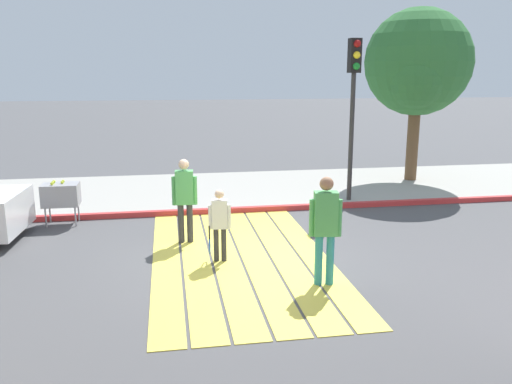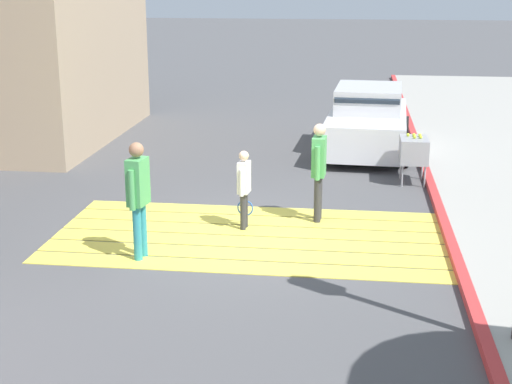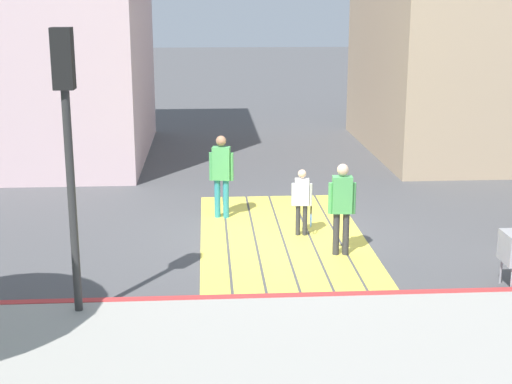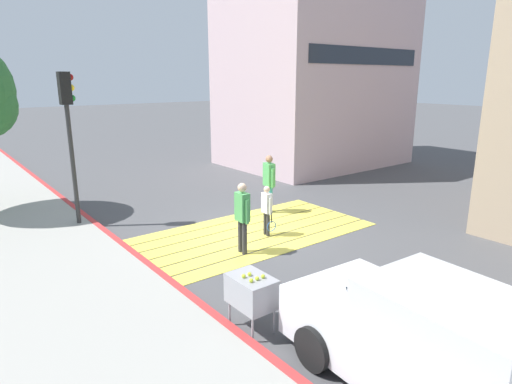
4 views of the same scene
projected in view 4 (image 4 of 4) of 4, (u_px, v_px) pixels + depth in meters
ground_plane at (254, 233)px, 11.87m from camera, size 120.00×120.00×0.00m
crosswalk_stripes at (254, 232)px, 11.87m from camera, size 6.40×3.25×0.01m
sidewalk_west at (27, 290)px, 8.53m from camera, size 4.80×40.00×0.12m
curb_painted at (141, 260)px, 9.92m from camera, size 0.16×40.00×0.13m
building_far_north at (315, 68)px, 20.57m from camera, size 8.00×6.04×9.03m
car_parked_near_curb at (439, 349)px, 5.55m from camera, size 2.17×4.40×1.57m
traffic_light_corner at (69, 118)px, 11.58m from camera, size 0.39×0.28×4.24m
tennis_ball_cart at (251, 291)px, 7.14m from camera, size 0.56×0.80×1.02m
pedestrian_adult_lead at (269, 180)px, 13.39m from camera, size 0.29×0.52×1.81m
pedestrian_adult_trailing at (242, 213)px, 10.23m from camera, size 0.24×0.51×1.73m
pedestrian_child_with_racket at (267, 208)px, 11.45m from camera, size 0.28×0.42×1.36m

